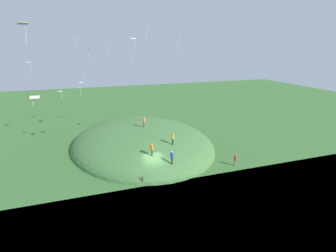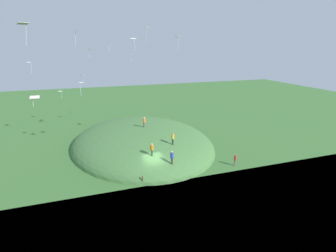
{
  "view_description": "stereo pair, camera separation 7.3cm",
  "coord_description": "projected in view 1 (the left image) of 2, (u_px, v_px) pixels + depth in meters",
  "views": [
    {
      "loc": [
        -30.46,
        8.71,
        15.87
      ],
      "look_at": [
        2.48,
        -2.79,
        5.44
      ],
      "focal_mm": 28.82,
      "sensor_mm": 36.0,
      "label": 1
    },
    {
      "loc": [
        -30.48,
        8.64,
        15.87
      ],
      "look_at": [
        2.48,
        -2.79,
        5.44
      ],
      "focal_mm": 28.82,
      "sensor_mm": 36.0,
      "label": 2
    }
  ],
  "objects": [
    {
      "name": "person_near_shore",
      "position": [
        144.0,
        121.0,
        43.45
      ],
      "size": [
        0.64,
        0.64,
        1.69
      ],
      "rotation": [
        0.0,
        0.0,
        5.36
      ],
      "color": "#574F4B",
      "rests_on": "grass_hill"
    },
    {
      "name": "person_watching_kites",
      "position": [
        173.0,
        137.0,
        37.53
      ],
      "size": [
        0.58,
        0.58,
        1.82
      ],
      "rotation": [
        0.0,
        0.0,
        4.17
      ],
      "color": "#2E3C27",
      "rests_on": "grass_hill"
    },
    {
      "name": "ground_plane",
      "position": [
        154.0,
        173.0,
        34.85
      ],
      "size": [
        160.0,
        160.0,
        0.0
      ],
      "primitive_type": "plane",
      "color": "#3C6C32"
    },
    {
      "name": "kite_6",
      "position": [
        23.0,
        25.0,
        26.89
      ],
      "size": [
        1.06,
        1.21,
        2.2
      ],
      "color": "silver"
    },
    {
      "name": "kite_8",
      "position": [
        133.0,
        39.0,
        33.76
      ],
      "size": [
        0.72,
        0.88,
        1.36
      ],
      "color": "white"
    },
    {
      "name": "kite_1",
      "position": [
        80.0,
        84.0,
        38.92
      ],
      "size": [
        1.0,
        0.88,
        2.01
      ],
      "color": "white"
    },
    {
      "name": "kite_11",
      "position": [
        29.0,
        63.0,
        39.29
      ],
      "size": [
        0.81,
        0.73,
        1.82
      ],
      "color": "silver"
    },
    {
      "name": "person_walking_path",
      "position": [
        235.0,
        158.0,
        36.84
      ],
      "size": [
        0.42,
        0.42,
        1.7
      ],
      "rotation": [
        0.0,
        0.0,
        4.82
      ],
      "color": "brown",
      "rests_on": "ground_plane"
    },
    {
      "name": "kite_2",
      "position": [
        147.0,
        29.0,
        42.99
      ],
      "size": [
        0.71,
        0.84,
        2.19
      ],
      "color": "silver"
    },
    {
      "name": "kite_12",
      "position": [
        110.0,
        45.0,
        42.65
      ],
      "size": [
        0.73,
        0.55,
        1.27
      ],
      "color": "white"
    },
    {
      "name": "kite_5",
      "position": [
        82.0,
        75.0,
        47.36
      ],
      "size": [
        0.99,
        0.89,
        1.76
      ],
      "color": "white"
    },
    {
      "name": "kite_0",
      "position": [
        177.0,
        38.0,
        38.56
      ],
      "size": [
        0.88,
        0.66,
        1.95
      ],
      "color": "white"
    },
    {
      "name": "kite_7",
      "position": [
        90.0,
        49.0,
        46.41
      ],
      "size": [
        0.92,
        1.0,
        1.47
      ],
      "color": "white"
    },
    {
      "name": "person_with_child",
      "position": [
        172.0,
        156.0,
        33.51
      ],
      "size": [
        0.53,
        0.53,
        1.76
      ],
      "rotation": [
        0.0,
        0.0,
        4.36
      ],
      "color": "#3B3427",
      "rests_on": "grass_hill"
    },
    {
      "name": "person_on_hilltop",
      "position": [
        152.0,
        148.0,
        34.62
      ],
      "size": [
        0.59,
        0.59,
        1.68
      ],
      "rotation": [
        0.0,
        0.0,
        6.0
      ],
      "color": "black",
      "rests_on": "grass_hill"
    },
    {
      "name": "kite_9",
      "position": [
        132.0,
        52.0,
        50.95
      ],
      "size": [
        0.88,
        0.88,
        1.83
      ],
      "color": "white"
    },
    {
      "name": "kite_4",
      "position": [
        77.0,
        31.0,
        37.03
      ],
      "size": [
        0.95,
        0.78,
        2.17
      ],
      "color": "silver"
    },
    {
      "name": "mooring_post",
      "position": [
        143.0,
        180.0,
        31.8
      ],
      "size": [
        0.14,
        0.14,
        1.18
      ],
      "primitive_type": "cylinder",
      "color": "brown",
      "rests_on": "ground_plane"
    },
    {
      "name": "grass_hill",
      "position": [
        142.0,
        144.0,
        45.17
      ],
      "size": [
        28.64,
        22.8,
        6.35
      ],
      "primitive_type": "ellipsoid",
      "color": "#47773D",
      "rests_on": "ground_plane"
    },
    {
      "name": "kite_3",
      "position": [
        35.0,
        97.0,
        29.77
      ],
      "size": [
        0.69,
        1.0,
        1.19
      ],
      "color": "white"
    },
    {
      "name": "kite_10",
      "position": [
        60.0,
        92.0,
        41.49
      ],
      "size": [
        0.78,
        0.71,
        1.21
      ],
      "color": "silver"
    }
  ]
}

